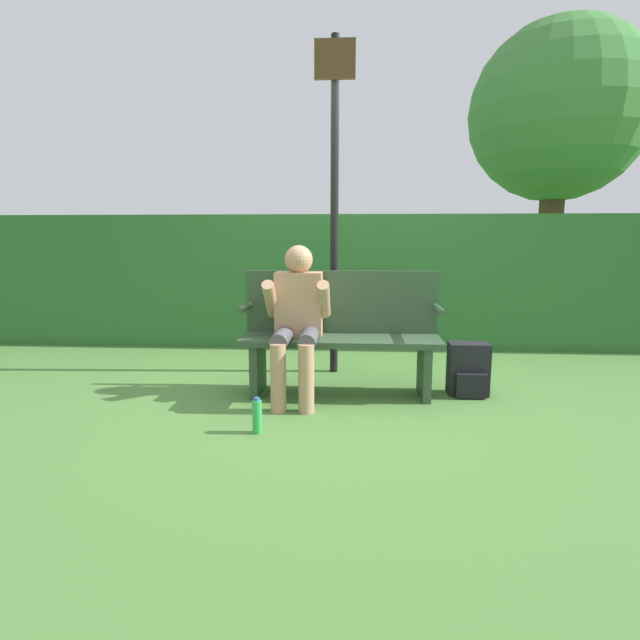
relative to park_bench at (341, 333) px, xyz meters
The scene contains 9 objects.
ground_plane 0.48m from the park_bench, 90.00° to the right, with size 40.00×40.00×0.00m, color #4C7A38.
hedge_back 1.74m from the park_bench, 90.00° to the left, with size 12.00×0.37×1.45m.
park_bench is the anchor object (origin of this frame).
person_seated 0.39m from the park_bench, 155.62° to the right, with size 0.49×0.63×1.15m.
backpack 1.03m from the park_bench, ahead, with size 0.30×0.24×0.41m.
water_bottle 1.08m from the park_bench, 119.25° to the right, with size 0.06×0.06×0.23m.
signpost 1.30m from the park_bench, 97.08° to the left, with size 0.34×0.09×2.86m.
parked_car 9.93m from the park_bench, 111.38° to the left, with size 2.86×4.57×1.31m.
tree 5.11m from the park_bench, 50.81° to the left, with size 2.37×2.37×4.08m.
Camera 1 is at (0.09, -3.74, 1.20)m, focal length 28.00 mm.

